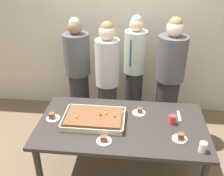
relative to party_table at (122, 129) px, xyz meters
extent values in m
plane|color=brown|center=(0.00, 0.00, -0.66)|extent=(12.00, 12.00, 0.00)
cube|color=beige|center=(0.00, 1.60, 0.84)|extent=(8.00, 0.12, 3.00)
cube|color=#2D2826|center=(0.00, 0.00, 0.06)|extent=(1.81, 0.98, 0.04)
cylinder|color=#2D2826|center=(-0.83, -0.41, -0.31)|extent=(0.07, 0.07, 0.70)
cylinder|color=#2D2826|center=(-0.83, 0.41, -0.31)|extent=(0.07, 0.07, 0.70)
cylinder|color=#2D2826|center=(0.83, 0.41, -0.31)|extent=(0.07, 0.07, 0.70)
cube|color=beige|center=(-0.30, 0.01, 0.09)|extent=(0.67, 0.45, 0.01)
cube|color=beige|center=(-0.30, -0.21, 0.12)|extent=(0.67, 0.01, 0.05)
cube|color=beige|center=(-0.30, 0.23, 0.12)|extent=(0.67, 0.01, 0.05)
cube|color=beige|center=(-0.63, 0.01, 0.12)|extent=(0.01, 0.45, 0.05)
cube|color=beige|center=(0.02, 0.01, 0.12)|extent=(0.01, 0.45, 0.05)
cube|color=brown|center=(-0.30, 0.01, 0.12)|extent=(0.60, 0.38, 0.06)
sphere|color=red|center=(-0.23, 0.02, 0.17)|extent=(0.03, 0.03, 0.03)
sphere|color=yellow|center=(-0.49, -0.04, 0.17)|extent=(0.03, 0.03, 0.03)
sphere|color=orange|center=(-0.08, 0.02, 0.17)|extent=(0.03, 0.03, 0.03)
sphere|color=yellow|center=(-0.18, 0.05, 0.17)|extent=(0.03, 0.03, 0.03)
cylinder|color=white|center=(-0.77, 0.01, 0.09)|extent=(0.15, 0.15, 0.01)
cube|color=brown|center=(-0.77, 0.01, 0.12)|extent=(0.06, 0.06, 0.07)
cylinder|color=white|center=(-0.15, -0.31, 0.09)|extent=(0.15, 0.15, 0.01)
cube|color=brown|center=(-0.15, -0.32, 0.12)|extent=(0.06, 0.05, 0.06)
cylinder|color=white|center=(0.59, -0.20, 0.09)|extent=(0.15, 0.15, 0.01)
cube|color=brown|center=(0.59, -0.21, 0.13)|extent=(0.06, 0.06, 0.07)
cylinder|color=white|center=(0.18, 0.22, 0.09)|extent=(0.15, 0.15, 0.01)
cube|color=brown|center=(0.19, 0.23, 0.12)|extent=(0.05, 0.06, 0.05)
cylinder|color=red|center=(0.54, 0.06, 0.13)|extent=(0.07, 0.07, 0.10)
cylinder|color=white|center=(0.78, -0.35, 0.13)|extent=(0.07, 0.07, 0.10)
cube|color=silver|center=(0.63, 0.20, 0.08)|extent=(0.03, 0.20, 0.01)
cylinder|color=#28282D|center=(-0.70, 1.00, -0.24)|extent=(0.29, 0.29, 0.85)
cylinder|color=#4C4C51|center=(-0.70, 1.00, 0.47)|extent=(0.36, 0.36, 0.57)
sphere|color=#8C664C|center=(-0.70, 1.00, 0.84)|extent=(0.19, 0.19, 0.19)
sphere|color=#B2A899|center=(-0.70, 1.00, 0.90)|extent=(0.15, 0.15, 0.15)
cylinder|color=#28282D|center=(0.57, 0.89, -0.23)|extent=(0.30, 0.30, 0.87)
cylinder|color=#4C4C51|center=(0.57, 0.89, 0.50)|extent=(0.38, 0.38, 0.59)
sphere|color=beige|center=(0.57, 0.89, 0.89)|extent=(0.21, 0.21, 0.21)
sphere|color=olive|center=(0.57, 0.89, 0.95)|extent=(0.17, 0.17, 0.17)
cylinder|color=#28282D|center=(-0.25, 0.79, -0.26)|extent=(0.25, 0.25, 0.80)
cylinder|color=#B2B2B7|center=(-0.25, 0.79, 0.45)|extent=(0.32, 0.32, 0.61)
sphere|color=beige|center=(-0.25, 0.79, 0.85)|extent=(0.21, 0.21, 0.21)
sphere|color=olive|center=(-0.25, 0.79, 0.90)|extent=(0.16, 0.16, 0.16)
cylinder|color=#28282D|center=(0.10, 1.11, -0.23)|extent=(0.25, 0.25, 0.86)
cylinder|color=#B7C6B2|center=(0.10, 1.11, 0.49)|extent=(0.31, 0.31, 0.59)
cube|color=navy|center=(0.05, 0.97, 0.52)|extent=(0.04, 0.02, 0.38)
sphere|color=beige|center=(0.10, 1.11, 0.87)|extent=(0.19, 0.19, 0.19)
sphere|color=#B2A899|center=(0.10, 1.11, 0.92)|extent=(0.15, 0.15, 0.15)
camera|label=1|loc=(0.13, -2.24, 1.74)|focal=40.96mm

